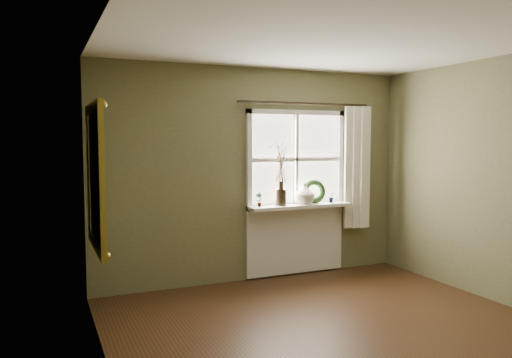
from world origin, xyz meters
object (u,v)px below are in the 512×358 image
(gilt_mirror, at_px, (95,177))
(cream_vase, at_px, (305,194))
(wreath, at_px, (314,194))
(dark_jug, at_px, (281,197))

(gilt_mirror, bearing_deg, cream_vase, 13.69)
(gilt_mirror, bearing_deg, wreath, 13.72)
(cream_vase, relative_size, wreath, 0.87)
(cream_vase, distance_m, wreath, 0.17)
(dark_jug, height_order, gilt_mirror, gilt_mirror)
(cream_vase, bearing_deg, wreath, 14.07)
(dark_jug, distance_m, wreath, 0.49)
(dark_jug, bearing_deg, gilt_mirror, -164.37)
(cream_vase, height_order, wreath, wreath)
(dark_jug, distance_m, gilt_mirror, 2.36)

